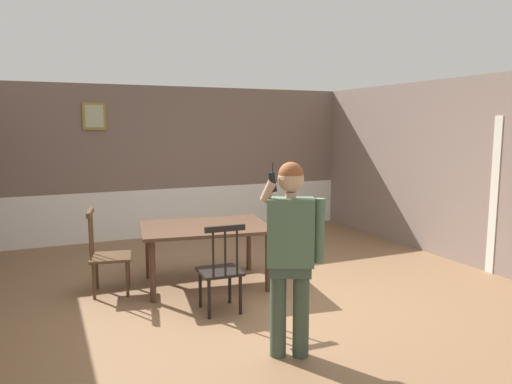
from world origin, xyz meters
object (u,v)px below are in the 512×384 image
Objects in this scene: chair_near_window at (107,254)px; chair_by_doorway at (221,270)px; dining_table at (205,232)px; person_figure at (291,247)px.

chair_near_window is 1.50m from chair_by_doorway.
chair_by_doorway is (-0.13, -0.93, -0.20)m from dining_table.
person_figure is at bearing -77.86° from chair_by_doorway.
dining_table is at bearing -61.93° from person_figure.
person_figure is at bearing 39.48° from chair_near_window.
chair_near_window reaches higher than dining_table.
chair_by_doorway reaches higher than dining_table.
dining_table is 1.18m from chair_near_window.
chair_near_window is 2.63m from person_figure.
chair_by_doorway is at bearing -53.88° from person_figure.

